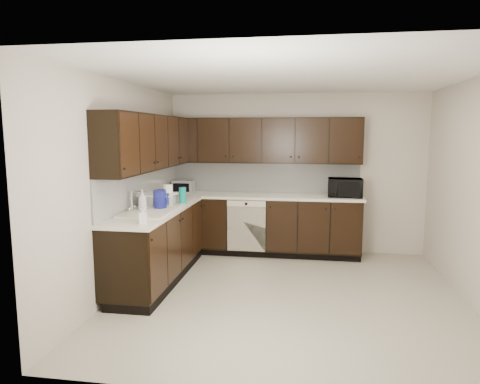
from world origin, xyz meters
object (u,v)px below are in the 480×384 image
object	(u,v)px
microwave	(345,188)
blue_pitcher	(160,200)
toaster_oven	(183,187)
storage_bin	(158,201)
sink	(149,218)

from	to	relation	value
microwave	blue_pitcher	size ratio (longest dim) A/B	2.03
microwave	toaster_oven	size ratio (longest dim) A/B	1.55
storage_bin	microwave	bearing A→B (deg)	27.44
sink	microwave	size ratio (longest dim) A/B	1.64
sink	microwave	bearing A→B (deg)	34.42
microwave	storage_bin	world-z (taller)	microwave
sink	storage_bin	size ratio (longest dim) A/B	1.97
sink	blue_pitcher	size ratio (longest dim) A/B	3.33
sink	blue_pitcher	xyz separation A→B (m)	(0.06, 0.23, 0.18)
toaster_oven	storage_bin	bearing A→B (deg)	-89.95
microwave	toaster_oven	distance (m)	2.50
microwave	blue_pitcher	xyz separation A→B (m)	(-2.37, -1.43, -0.02)
blue_pitcher	sink	bearing A→B (deg)	-80.37
toaster_oven	blue_pitcher	distance (m)	1.47
sink	toaster_oven	xyz separation A→B (m)	(-0.07, 1.70, 0.16)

